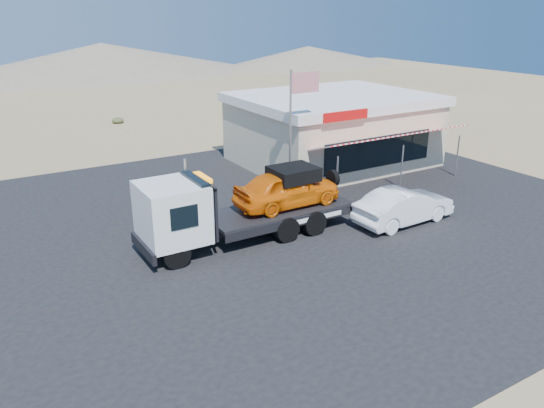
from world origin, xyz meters
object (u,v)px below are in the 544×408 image
object	(u,v)px
white_sedan	(404,206)
tow_truck	(244,202)
jerky_store	(332,128)
flagpole	(295,121)

from	to	relation	value
white_sedan	tow_truck	bearing A→B (deg)	71.35
jerky_store	flagpole	world-z (taller)	flagpole
tow_truck	white_sedan	bearing A→B (deg)	-17.06
jerky_store	flagpole	size ratio (longest dim) A/B	1.73
tow_truck	white_sedan	world-z (taller)	tow_truck
tow_truck	flagpole	world-z (taller)	flagpole
tow_truck	jerky_store	size ratio (longest dim) A/B	0.82
white_sedan	flagpole	bearing A→B (deg)	26.58
tow_truck	jerky_store	world-z (taller)	jerky_store
flagpole	jerky_store	bearing A→B (deg)	38.79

